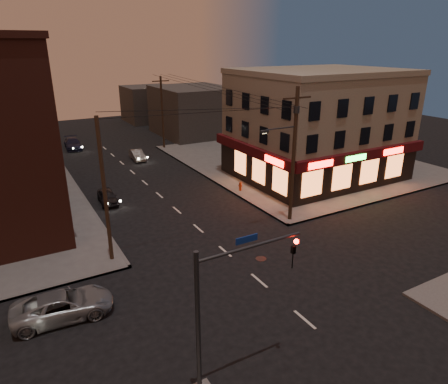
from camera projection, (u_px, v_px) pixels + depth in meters
ground at (259, 281)px, 23.09m from camera, size 120.00×120.00×0.00m
sidewalk_ne at (295, 160)px, 46.88m from camera, size 24.00×28.00×0.15m
pizza_building at (317, 125)px, 39.54m from camera, size 15.85×12.85×10.50m
bg_building_ne_a at (193, 111)px, 59.32m from camera, size 10.00×12.00×7.00m
bg_building_ne_b at (149, 104)px, 69.98m from camera, size 8.00×8.00×6.00m
utility_pole_main at (293, 148)px, 28.90m from camera, size 4.20×0.44×10.00m
utility_pole_far at (162, 113)px, 50.69m from camera, size 0.26×0.26×9.00m
utility_pole_west at (105, 192)px, 23.62m from camera, size 0.24×0.24×9.00m
traffic_signal at (223, 299)px, 14.50m from camera, size 4.49×0.32×6.47m
suv_cross at (63, 305)px, 19.82m from camera, size 5.01×2.63×1.35m
sedan_near at (107, 197)px, 34.11m from camera, size 1.60×3.54×1.18m
sedan_mid at (137, 155)px, 46.95m from camera, size 1.49×3.68×1.19m
sedan_far at (73, 144)px, 51.85m from camera, size 2.24×4.84×1.37m
fire_hydrant at (240, 186)px, 36.71m from camera, size 0.38×0.38×0.83m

